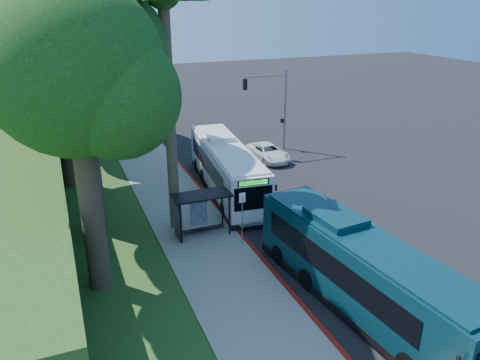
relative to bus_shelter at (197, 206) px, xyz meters
name	(u,v)px	position (x,y,z in m)	size (l,w,h in m)	color
ground	(288,198)	(7.26, 2.86, -1.81)	(140.00, 140.00, 0.00)	black
sidewalk	(184,214)	(-0.04, 2.86, -1.75)	(4.50, 70.00, 0.12)	gray
red_curb	(242,236)	(2.26, -1.14, -1.74)	(0.25, 30.00, 0.13)	maroon
grass_verge	(82,199)	(-5.74, 7.86, -1.78)	(8.00, 70.00, 0.06)	#234719
bus_shelter	(197,206)	(0.00, 0.00, 0.00)	(3.20, 1.51, 2.55)	black
stop_sign_pole	(242,212)	(1.86, -2.14, 0.28)	(0.35, 0.06, 3.17)	gray
traffic_signal_pole	(275,101)	(11.04, 12.86, 2.62)	(4.10, 0.30, 7.00)	gray
palm_tree	(163,5)	(-0.94, 1.36, 10.57)	(4.20, 4.20, 14.40)	#4C3F2D
tree_0	(75,30)	(-5.14, 2.84, 9.40)	(8.40, 8.00, 15.70)	#382B1E
tree_2	(69,27)	(-4.64, 18.84, 8.67)	(8.82, 8.40, 15.12)	#382B1E
tree_3	(39,6)	(-6.62, 26.84, 10.17)	(10.08, 9.60, 17.28)	#382B1E
tree_4	(66,26)	(-4.14, 34.84, 7.92)	(8.40, 8.00, 14.14)	#382B1E
tree_5	(72,29)	(-3.16, 42.84, 7.16)	(7.35, 7.00, 12.86)	#382B1E
tree_6	(77,79)	(-5.65, -3.16, 7.90)	(7.56, 7.20, 13.74)	#382B1E
white_bus	(226,167)	(3.81, 5.56, -0.03)	(3.86, 12.44, 3.65)	silver
teal_bus	(361,270)	(4.57, -8.94, 0.00)	(3.84, 12.62, 3.70)	#092B36
pickup	(268,152)	(9.40, 10.56, -1.15)	(2.19, 4.76, 1.32)	white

